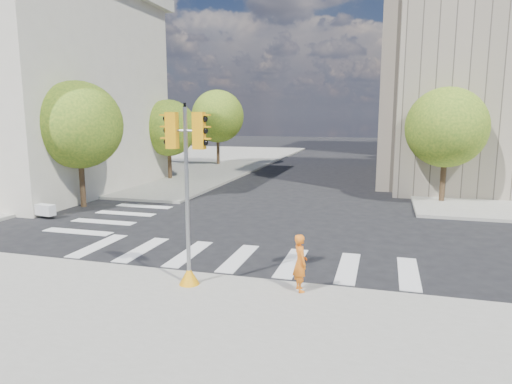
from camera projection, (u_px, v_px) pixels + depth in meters
ground at (258, 242)px, 17.09m from camera, size 160.00×160.00×0.00m
sidewalk_far_left at (139, 160)px, 47.09m from camera, size 28.00×40.00×0.15m
tree_lw_near at (79, 125)px, 22.98m from camera, size 4.40×4.40×6.41m
tree_lw_mid at (169, 128)px, 32.54m from camera, size 4.00×4.00×5.77m
tree_lw_far at (218, 116)px, 41.90m from camera, size 4.80×4.80×6.95m
tree_re_near at (446, 128)px, 23.88m from camera, size 4.20×4.20×6.16m
tree_re_mid at (427, 119)px, 35.22m from camera, size 4.60×4.60×6.66m
tree_re_far at (417, 123)px, 46.68m from camera, size 4.00×4.00×5.88m
lamp_near at (448, 117)px, 27.46m from camera, size 0.35×0.18×8.11m
lamp_far at (428, 116)px, 40.74m from camera, size 0.35×0.18×8.11m
traffic_signal at (187, 210)px, 12.16m from camera, size 1.06×0.56×4.89m
photographer at (300, 263)px, 11.92m from camera, size 0.58×0.67×1.53m
planter_wall at (8, 205)px, 22.03m from camera, size 5.99×1.35×0.50m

